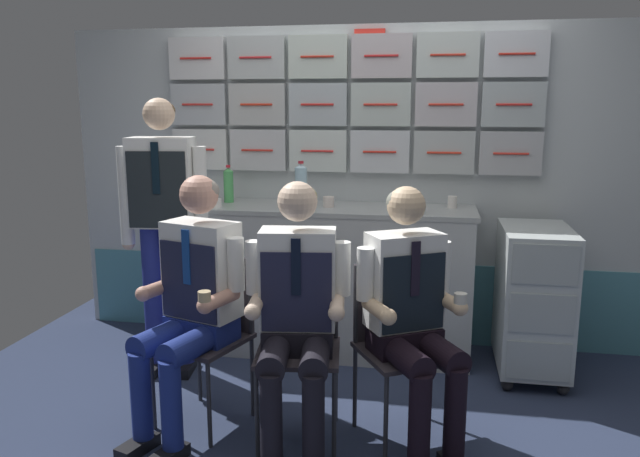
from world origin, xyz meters
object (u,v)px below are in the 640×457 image
service_trolley (533,297)px  paper_cup_blue (417,206)px  folding_chair_by_counter (396,330)px  folding_chair_left (213,319)px  crew_member_right (297,305)px  crew_member_standing (164,214)px  water_bottle_short (301,186)px  folding_chair_right (300,329)px  crew_member_left (192,293)px  crew_member_by_counter (412,308)px

service_trolley → paper_cup_blue: paper_cup_blue is taller
folding_chair_by_counter → paper_cup_blue: 0.96m
folding_chair_left → folding_chair_by_counter: bearing=1.2°
crew_member_right → crew_member_standing: bearing=143.6°
water_bottle_short → folding_chair_right: bearing=-78.6°
crew_member_left → crew_member_by_counter: size_ratio=1.03×
crew_member_right → paper_cup_blue: bearing=64.2°
crew_member_left → folding_chair_left: bearing=71.6°
crew_member_right → crew_member_standing: crew_member_standing is taller
folding_chair_left → crew_member_by_counter: 1.05m
service_trolley → folding_chair_left: 1.92m
crew_member_left → folding_chair_by_counter: crew_member_left is taller
folding_chair_left → water_bottle_short: water_bottle_short is taller
folding_chair_left → paper_cup_blue: 1.41m
service_trolley → folding_chair_by_counter: bearing=-133.3°
folding_chair_right → crew_member_standing: 1.19m
crew_member_right → water_bottle_short: size_ratio=4.28×
folding_chair_right → crew_member_right: 0.24m
folding_chair_by_counter → paper_cup_blue: bearing=85.4°
folding_chair_left → crew_member_right: bearing=-24.0°
crew_member_left → crew_member_by_counter: crew_member_left is taller
crew_member_left → service_trolley: bearing=29.3°
crew_member_left → folding_chair_by_counter: (1.00, 0.17, -0.19)m
crew_member_right → folding_chair_left: bearing=156.0°
service_trolley → folding_chair_right: 1.55m
crew_member_left → folding_chair_by_counter: bearing=9.8°
paper_cup_blue → folding_chair_by_counter: bearing=-94.6°
folding_chair_left → paper_cup_blue: (1.01, 0.84, 0.49)m
crew_member_left → paper_cup_blue: size_ratio=15.34×
crew_member_right → folding_chair_by_counter: bearing=28.1°
paper_cup_blue → crew_member_by_counter: bearing=-89.0°
folding_chair_by_counter → crew_member_right: bearing=-151.9°
folding_chair_left → crew_member_left: size_ratio=0.66×
folding_chair_by_counter → paper_cup_blue: (0.07, 0.82, 0.49)m
folding_chair_right → crew_member_right: crew_member_right is taller
crew_member_right → paper_cup_blue: 1.22m
water_bottle_short → service_trolley: bearing=-2.8°
service_trolley → crew_member_by_counter: size_ratio=0.72×
folding_chair_left → crew_member_standing: size_ratio=0.51×
service_trolley → crew_member_by_counter: (-0.70, -0.97, 0.21)m
folding_chair_left → water_bottle_short: size_ratio=2.86×
folding_chair_right → folding_chair_left: bearing=172.6°
folding_chair_left → crew_member_right: crew_member_right is taller
folding_chair_left → folding_chair_right: 0.48m
crew_member_by_counter → paper_cup_blue: 1.02m
crew_member_by_counter → folding_chair_by_counter: bearing=120.4°
service_trolley → paper_cup_blue: size_ratio=10.81×
paper_cup_blue → crew_member_right: bearing=-115.8°
service_trolley → crew_member_left: size_ratio=0.70×
crew_member_standing → crew_member_by_counter: bearing=-22.2°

